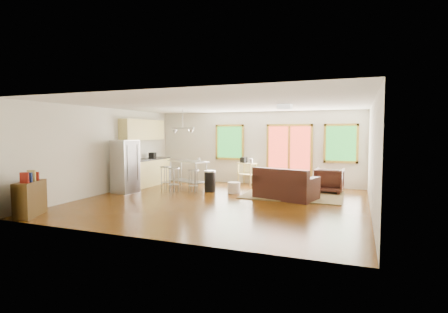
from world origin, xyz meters
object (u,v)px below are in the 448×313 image
(refrigerator, at_px, (125,166))
(ottoman, at_px, (279,185))
(loveseat, at_px, (285,187))
(island, at_px, (188,169))
(coffee_table, at_px, (293,184))
(kitchen_cart, at_px, (247,166))
(rug, at_px, (293,195))
(armchair, at_px, (329,179))

(refrigerator, bearing_deg, ottoman, 36.44)
(loveseat, relative_size, island, 1.16)
(coffee_table, distance_m, island, 3.49)
(kitchen_cart, bearing_deg, rug, -39.31)
(refrigerator, bearing_deg, kitchen_cart, 56.66)
(island, bearing_deg, loveseat, -11.03)
(island, bearing_deg, coffee_table, -0.67)
(ottoman, distance_m, island, 3.01)
(armchair, height_order, island, island)
(refrigerator, height_order, kitchen_cart, refrigerator)
(kitchen_cart, bearing_deg, loveseat, -50.87)
(ottoman, relative_size, kitchen_cart, 0.58)
(rug, height_order, coffee_table, coffee_table)
(coffee_table, bearing_deg, ottoman, 130.56)
(coffee_table, relative_size, armchair, 1.29)
(loveseat, xyz_separation_m, kitchen_cart, (-1.83, 2.25, 0.32))
(ottoman, xyz_separation_m, island, (-2.91, -0.62, 0.45))
(loveseat, bearing_deg, rug, 96.40)
(rug, distance_m, loveseat, 0.75)
(rug, relative_size, loveseat, 1.54)
(loveseat, relative_size, ottoman, 3.28)
(coffee_table, relative_size, island, 0.69)
(rug, bearing_deg, armchair, 40.67)
(loveseat, relative_size, coffee_table, 1.70)
(rug, xyz_separation_m, island, (-3.48, -0.00, 0.62))
(coffee_table, xyz_separation_m, island, (-3.48, 0.04, 0.28))
(armchair, bearing_deg, refrigerator, 23.32)
(coffee_table, height_order, ottoman, coffee_table)
(armchair, bearing_deg, coffee_table, 44.15)
(ottoman, xyz_separation_m, kitchen_cart, (-1.37, 0.97, 0.48))
(rug, distance_m, coffee_table, 0.34)
(rug, height_order, refrigerator, refrigerator)
(rug, relative_size, armchair, 3.37)
(armchair, xyz_separation_m, island, (-4.44, -0.82, 0.22))
(coffee_table, height_order, refrigerator, refrigerator)
(ottoman, relative_size, refrigerator, 0.34)
(coffee_table, xyz_separation_m, armchair, (0.96, 0.87, 0.06))
(refrigerator, bearing_deg, coffee_table, 26.90)
(loveseat, distance_m, kitchen_cart, 2.92)
(refrigerator, bearing_deg, loveseat, 20.22)
(loveseat, xyz_separation_m, armchair, (1.07, 1.48, 0.07))
(ottoman, bearing_deg, island, -167.92)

